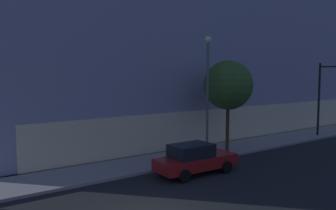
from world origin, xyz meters
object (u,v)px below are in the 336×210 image
modern_building (154,49)px  sidewalk_tree (228,85)px  car_red (195,159)px  street_lamp_sidewalk (208,81)px

modern_building → sidewalk_tree: bearing=-103.4°
modern_building → car_red: bearing=-116.4°
modern_building → car_red: (-8.63, -17.41, -7.38)m
sidewalk_tree → car_red: (-5.08, -2.56, -3.89)m
sidewalk_tree → car_red: size_ratio=1.32×
street_lamp_sidewalk → car_red: bearing=-142.6°
sidewalk_tree → car_red: 6.89m
street_lamp_sidewalk → modern_building: bearing=69.2°
modern_building → street_lamp_sidewalk: bearing=-110.8°
modern_building → sidewalk_tree: (-3.54, -14.85, -3.49)m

